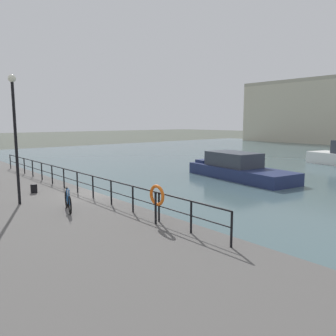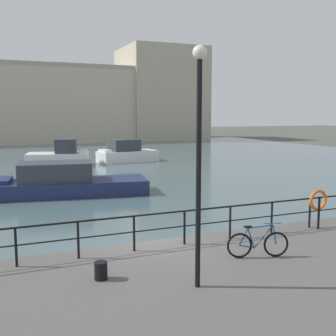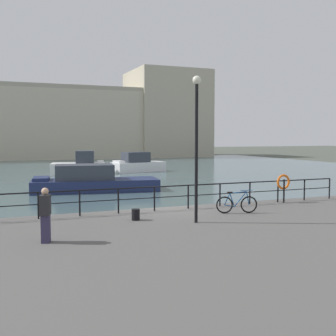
{
  "view_description": "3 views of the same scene",
  "coord_description": "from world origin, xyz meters",
  "px_view_note": "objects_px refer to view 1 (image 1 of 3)",
  "views": [
    {
      "loc": [
        14.7,
        -8.04,
        4.27
      ],
      "look_at": [
        0.74,
        4.0,
        1.69
      ],
      "focal_mm": 35.58,
      "sensor_mm": 36.0,
      "label": 1
    },
    {
      "loc": [
        -4.34,
        -11.92,
        4.71
      ],
      "look_at": [
        2.1,
        3.47,
        2.52
      ],
      "focal_mm": 44.14,
      "sensor_mm": 36.0,
      "label": 2
    },
    {
      "loc": [
        -7.13,
        -18.04,
        3.97
      ],
      "look_at": [
        2.15,
        4.79,
        2.12
      ],
      "focal_mm": 45.59,
      "sensor_mm": 36.0,
      "label": 3
    }
  ],
  "objects_px": {
    "parked_bicycle": "(68,202)",
    "life_ring_stand": "(157,197)",
    "mooring_bollard": "(34,188)",
    "quay_lamp_post": "(15,125)",
    "moored_harbor_tender": "(237,168)"
  },
  "relations": [
    {
      "from": "parked_bicycle",
      "to": "life_ring_stand",
      "type": "bearing_deg",
      "value": 41.36
    },
    {
      "from": "mooring_bollard",
      "to": "quay_lamp_post",
      "type": "xyz_separation_m",
      "value": [
        1.97,
        -1.29,
        3.2
      ]
    },
    {
      "from": "moored_harbor_tender",
      "to": "mooring_bollard",
      "type": "bearing_deg",
      "value": 93.55
    },
    {
      "from": "moored_harbor_tender",
      "to": "mooring_bollard",
      "type": "xyz_separation_m",
      "value": [
        -1.37,
        -14.69,
        0.18
      ]
    },
    {
      "from": "life_ring_stand",
      "to": "quay_lamp_post",
      "type": "height_order",
      "value": "quay_lamp_post"
    },
    {
      "from": "moored_harbor_tender",
      "to": "mooring_bollard",
      "type": "distance_m",
      "value": 14.75
    },
    {
      "from": "quay_lamp_post",
      "to": "moored_harbor_tender",
      "type": "bearing_deg",
      "value": 92.15
    },
    {
      "from": "moored_harbor_tender",
      "to": "quay_lamp_post",
      "type": "bearing_deg",
      "value": 101.04
    },
    {
      "from": "moored_harbor_tender",
      "to": "quay_lamp_post",
      "type": "xyz_separation_m",
      "value": [
        0.6,
        -15.98,
        3.38
      ]
    },
    {
      "from": "life_ring_stand",
      "to": "parked_bicycle",
      "type": "bearing_deg",
      "value": -155.78
    },
    {
      "from": "parked_bicycle",
      "to": "mooring_bollard",
      "type": "height_order",
      "value": "parked_bicycle"
    },
    {
      "from": "life_ring_stand",
      "to": "quay_lamp_post",
      "type": "bearing_deg",
      "value": -155.63
    },
    {
      "from": "moored_harbor_tender",
      "to": "life_ring_stand",
      "type": "relative_size",
      "value": 6.65
    },
    {
      "from": "mooring_bollard",
      "to": "life_ring_stand",
      "type": "relative_size",
      "value": 0.31
    },
    {
      "from": "moored_harbor_tender",
      "to": "mooring_bollard",
      "type": "height_order",
      "value": "moored_harbor_tender"
    }
  ]
}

